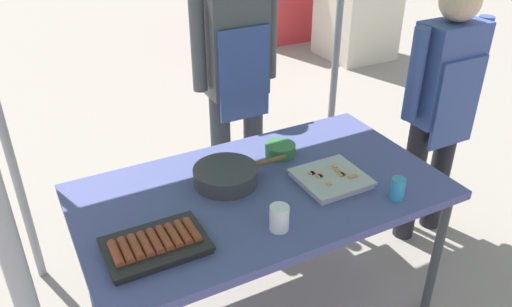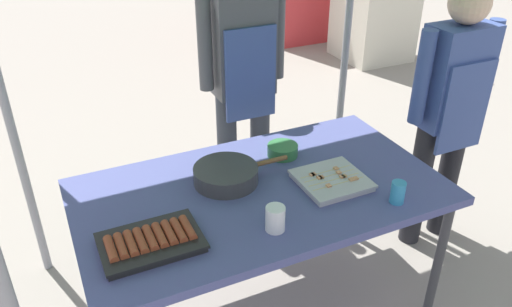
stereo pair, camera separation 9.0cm
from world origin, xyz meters
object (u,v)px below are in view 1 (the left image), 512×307
drink_cup_near_edge (398,189)px  condiment_bowl (280,150)px  drink_cup_by_wok (279,218)px  customer_nearby (442,99)px  stall_table (261,198)px  tray_grilled_sausages (156,245)px  tray_meat_skewers (331,178)px  vendor_woman (236,69)px  cooking_wok (226,175)px

drink_cup_near_edge → condiment_bowl: bearing=114.6°
condiment_bowl → drink_cup_by_wok: (-0.29, -0.50, 0.02)m
drink_cup_by_wok → customer_nearby: size_ratio=0.07×
stall_table → tray_grilled_sausages: (-0.54, -0.18, 0.08)m
tray_meat_skewers → vendor_woman: 0.97m
stall_table → condiment_bowl: (0.22, 0.22, 0.08)m
stall_table → cooking_wok: cooking_wok is taller
tray_meat_skewers → customer_nearby: size_ratio=0.19×
stall_table → customer_nearby: (1.18, 0.13, 0.19)m
stall_table → cooking_wok: 0.19m
cooking_wok → condiment_bowl: 0.35m
customer_nearby → vendor_woman: bearing=141.3°
tray_meat_skewers → cooking_wok: bearing=153.1°
stall_table → cooking_wok: (-0.12, 0.11, 0.09)m
tray_meat_skewers → condiment_bowl: bearing=104.3°
stall_table → customer_nearby: bearing=6.4°
drink_cup_near_edge → vendor_woman: 1.21m
vendor_woman → customer_nearby: 1.14m
cooking_wok → drink_cup_by_wok: drink_cup_by_wok is taller
tray_meat_skewers → customer_nearby: customer_nearby is taller
stall_table → condiment_bowl: size_ratio=10.77×
tray_grilled_sausages → vendor_woman: (0.83, 1.02, 0.20)m
drink_cup_near_edge → tray_grilled_sausages: bearing=171.1°
condiment_bowl → tray_grilled_sausages: bearing=-152.5°
condiment_bowl → drink_cup_by_wok: size_ratio=1.42×
condiment_bowl → customer_nearby: (0.96, -0.08, 0.11)m
cooking_wok → drink_cup_near_edge: bearing=-37.2°
drink_cup_near_edge → cooking_wok: bearing=142.8°
drink_cup_near_edge → customer_nearby: size_ratio=0.06×
cooking_wok → vendor_woman: vendor_woman is taller
tray_grilled_sausages → drink_cup_by_wok: drink_cup_by_wok is taller
condiment_bowl → stall_table: bearing=-135.5°
tray_meat_skewers → drink_cup_by_wok: 0.42m
cooking_wok → customer_nearby: 1.30m
tray_grilled_sausages → drink_cup_near_edge: (1.01, -0.16, 0.03)m
stall_table → drink_cup_near_edge: 0.59m
drink_cup_by_wok → condiment_bowl: bearing=59.5°
condiment_bowl → tray_meat_skewers: bearing=-75.7°
customer_nearby → stall_table: bearing=-173.6°
tray_meat_skewers → vendor_woman: (-0.01, 0.94, 0.21)m
drink_cup_near_edge → drink_cup_by_wok: bearing=174.6°
tray_meat_skewers → customer_nearby: (0.88, 0.23, 0.12)m
drink_cup_near_edge → vendor_woman: (-0.18, 1.18, 0.17)m
vendor_woman → stall_table: bearing=71.1°
cooking_wok → vendor_woman: (0.41, 0.73, 0.18)m
tray_grilled_sausages → drink_cup_by_wok: (0.46, -0.11, 0.03)m
tray_meat_skewers → drink_cup_near_edge: drink_cup_near_edge is taller
cooking_wok → customer_nearby: customer_nearby is taller
tray_grilled_sausages → condiment_bowl: size_ratio=2.52×
tray_grilled_sausages → condiment_bowl: (0.76, 0.39, 0.01)m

